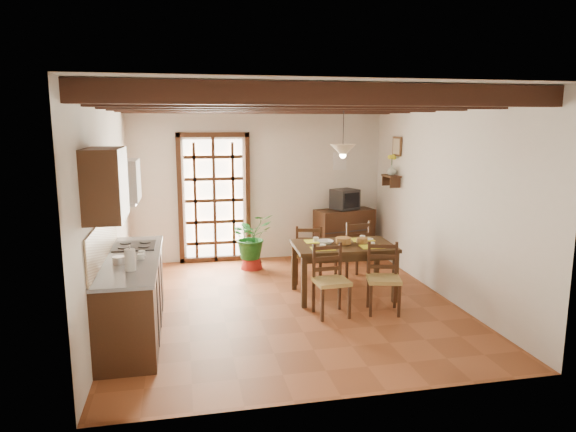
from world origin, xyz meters
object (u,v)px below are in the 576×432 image
object	(u,v)px
chair_near_left	(331,294)
pendant_lamp	(343,149)
sideboard	(344,234)
crt_tv	(345,199)
chair_near_right	(383,291)
dining_table	(343,251)
kitchen_counter	(132,295)
potted_plant	(251,236)
chair_far_left	(309,264)
chair_far_right	(352,261)

from	to	relation	value
chair_near_left	pendant_lamp	bearing A→B (deg)	60.26
sideboard	pendant_lamp	xyz separation A→B (m)	(-0.67, -1.93, 1.63)
crt_tv	sideboard	bearing A→B (deg)	67.61
chair_near_right	pendant_lamp	size ratio (longest dim) A/B	1.07
dining_table	pendant_lamp	size ratio (longest dim) A/B	1.69
chair_near_left	crt_tv	size ratio (longest dim) A/B	1.72
kitchen_counter	potted_plant	world-z (taller)	potted_plant
chair_near_right	crt_tv	xyz separation A→B (m)	(0.35, 2.75, 0.80)
chair_far_left	pendant_lamp	world-z (taller)	pendant_lamp
dining_table	chair_far_right	xyz separation A→B (m)	(0.38, 0.70, -0.36)
chair_far_left	sideboard	bearing A→B (deg)	-113.85
chair_near_right	sideboard	xyz separation A→B (m)	(0.35, 2.76, 0.16)
kitchen_counter	chair_far_left	world-z (taller)	kitchen_counter
sideboard	potted_plant	world-z (taller)	potted_plant
chair_near_left	pendant_lamp	xyz separation A→B (m)	(0.38, 0.80, 1.79)
chair_far_right	crt_tv	bearing A→B (deg)	-112.67
chair_far_right	pendant_lamp	bearing A→B (deg)	46.92
chair_far_right	chair_near_left	bearing A→B (deg)	50.88
potted_plant	chair_near_left	bearing A→B (deg)	-73.07
chair_near_left	pendant_lamp	distance (m)	2.00
chair_far_right	sideboard	size ratio (longest dim) A/B	0.92
chair_near_right	pendant_lamp	world-z (taller)	pendant_lamp
chair_far_right	crt_tv	xyz separation A→B (m)	(0.29, 1.33, 0.78)
crt_tv	pendant_lamp	world-z (taller)	pendant_lamp
kitchen_counter	dining_table	distance (m)	2.92
crt_tv	dining_table	bearing A→B (deg)	-130.72
chair_far_left	chair_far_right	size ratio (longest dim) A/B	0.95
kitchen_counter	chair_far_left	bearing A→B (deg)	31.38
chair_far_left	potted_plant	world-z (taller)	potted_plant
kitchen_counter	sideboard	bearing A→B (deg)	39.06
crt_tv	potted_plant	xyz separation A→B (m)	(-1.76, -0.39, -0.51)
dining_table	chair_near_left	distance (m)	0.88
chair_far_right	potted_plant	size ratio (longest dim) A/B	0.49
chair_near_left	sideboard	distance (m)	2.93
chair_near_left	chair_far_left	xyz separation A→B (m)	(0.06, 1.42, 0.00)
sideboard	crt_tv	xyz separation A→B (m)	(0.00, -0.01, 0.64)
chair_far_left	potted_plant	xyz separation A→B (m)	(-0.77, 0.91, 0.28)
pendant_lamp	dining_table	bearing A→B (deg)	-90.00
kitchen_counter	chair_near_right	world-z (taller)	kitchen_counter
chair_far_left	crt_tv	distance (m)	1.82
chair_far_right	pendant_lamp	distance (m)	1.91
dining_table	chair_far_right	distance (m)	0.87
potted_plant	pendant_lamp	world-z (taller)	pendant_lamp
chair_near_right	potted_plant	size ratio (longest dim) A/B	0.46
chair_near_left	dining_table	bearing A→B (deg)	57.14
crt_tv	chair_far_left	bearing A→B (deg)	-149.69
chair_near_right	crt_tv	size ratio (longest dim) A/B	1.70
chair_near_right	chair_far_left	size ratio (longest dim) A/B	0.99
dining_table	chair_near_right	distance (m)	0.88
dining_table	sideboard	xyz separation A→B (m)	(0.67, 2.03, -0.21)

